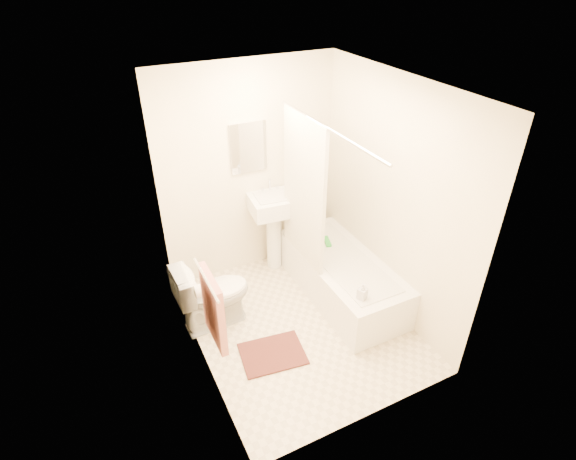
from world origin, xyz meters
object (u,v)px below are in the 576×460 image
bathtub (341,277)px  bath_mat (273,354)px  toilet (213,294)px  sink (274,229)px  soap_bottle (362,292)px

bathtub → bath_mat: 1.18m
toilet → bathtub: (1.39, -0.19, -0.13)m
sink → bathtub: sink is taller
bath_mat → soap_bottle: soap_bottle is taller
soap_bottle → bathtub: bearing=73.5°
bathtub → soap_bottle: size_ratio=9.33×
toilet → sink: (0.95, 0.59, 0.16)m
bath_mat → soap_bottle: 1.04m
sink → bath_mat: 1.49m
sink → soap_bottle: sink is taller
bathtub → bath_mat: bathtub is taller
toilet → bathtub: size_ratio=0.45×
sink → bathtub: 0.94m
sink → bathtub: bearing=-54.9°
sink → soap_bottle: (0.26, -1.40, 0.03)m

